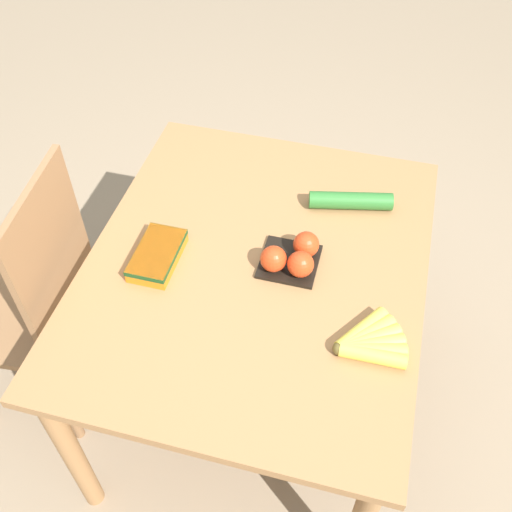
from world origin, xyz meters
name	(u,v)px	position (x,y,z in m)	size (l,w,h in m)	color
ground_plane	(256,391)	(0.00, 0.00, 0.00)	(12.00, 12.00, 0.00)	gray
dining_table	(256,285)	(0.00, 0.00, 0.63)	(1.14, 0.95, 0.73)	#9E7044
chair	(35,302)	(-0.15, 0.68, 0.51)	(0.45, 0.44, 1.00)	#8E6642
banana_bunch	(368,342)	(-0.20, -0.34, 0.75)	(0.17, 0.18, 0.04)	brown
tomato_pack	(293,257)	(0.01, -0.10, 0.77)	(0.16, 0.16, 0.08)	black
carrot_bag	(157,255)	(-0.06, 0.27, 0.75)	(0.20, 0.11, 0.04)	orange
cucumber_near	(351,201)	(0.30, -0.22, 0.75)	(0.11, 0.26, 0.05)	#2D702D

